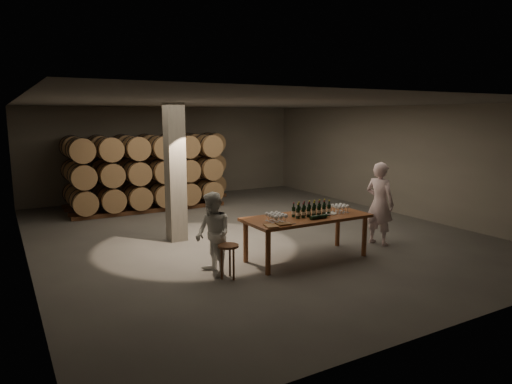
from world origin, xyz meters
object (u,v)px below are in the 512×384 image
plate (330,214)px  person_man (380,204)px  tasting_table (307,221)px  bottle_cluster (311,210)px  notebook_near (283,224)px  stool (228,251)px  person_woman (213,234)px

plate → person_man: person_man is taller
tasting_table → bottle_cluster: bearing=-8.5°
notebook_near → stool: notebook_near is taller
stool → person_woman: (-0.16, 0.30, 0.26)m
plate → stool: bearing=-176.3°
tasting_table → bottle_cluster: 0.24m
bottle_cluster → person_woman: person_woman is taller
bottle_cluster → plate: size_ratio=3.28×
tasting_table → person_woman: (-2.05, 0.07, -0.02)m
tasting_table → plate: (0.54, -0.08, 0.11)m
notebook_near → person_man: person_man is taller
stool → person_man: bearing=4.5°
stool → person_woman: bearing=117.5°
plate → notebook_near: bearing=-167.4°
person_man → person_woman: 4.14m
notebook_near → stool: size_ratio=0.40×
plate → person_woman: (-2.60, 0.14, -0.13)m
bottle_cluster → person_man: (1.98, 0.09, -0.06)m
notebook_near → person_woman: (-1.24, 0.45, -0.14)m
tasting_table → plate: size_ratio=9.96×
bottle_cluster → plate: 0.46m
tasting_table → stool: 1.93m
bottle_cluster → notebook_near: (-0.92, -0.37, -0.09)m
bottle_cluster → person_man: size_ratio=0.45×
bottle_cluster → stool: bearing=-173.7°
bottle_cluster → notebook_near: bearing=-158.4°
stool → person_man: (3.98, 0.31, 0.43)m
plate → person_woman: size_ratio=0.17×
tasting_table → stool: size_ratio=4.14×
tasting_table → plate: bearing=-8.0°
bottle_cluster → stool: 2.07m
person_woman → plate: bearing=83.8°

